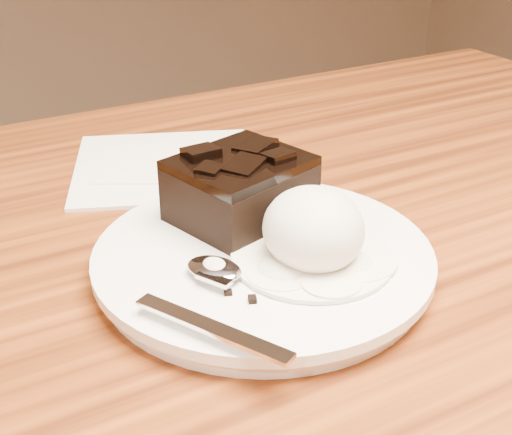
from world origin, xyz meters
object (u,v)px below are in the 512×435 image
plate (263,262)px  ice_cream_scoop (313,229)px  spoon (214,271)px  napkin (165,164)px  brownie (240,192)px

plate → ice_cream_scoop: bearing=-52.2°
plate → spoon: 0.05m
spoon → napkin: bearing=48.1°
brownie → napkin: (0.00, 0.16, -0.04)m
brownie → ice_cream_scoop: (0.01, -0.08, 0.00)m
brownie → spoon: (-0.05, -0.06, -0.02)m
ice_cream_scoop → spoon: size_ratio=0.45×
spoon → napkin: 0.23m
plate → brownie: 0.06m
brownie → spoon: bearing=-129.7°
brownie → napkin: brownie is taller
brownie → ice_cream_scoop: size_ratio=1.28×
ice_cream_scoop → brownie: bearing=99.4°
plate → napkin: bearing=86.6°
ice_cream_scoop → napkin: (-0.01, 0.23, -0.04)m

